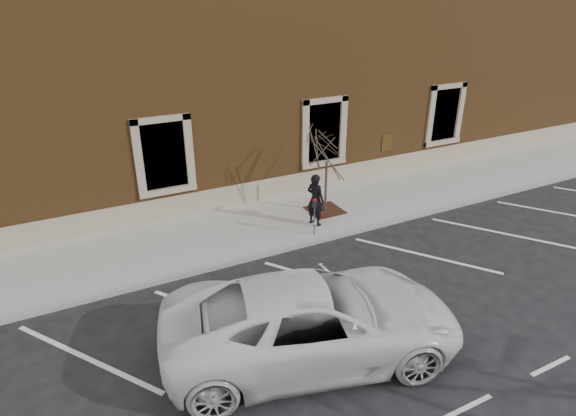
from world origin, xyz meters
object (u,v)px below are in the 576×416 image
parking_meter (315,210)px  sapling (327,147)px  white_truck (313,319)px  man (315,200)px

parking_meter → sapling: sapling is taller
sapling → white_truck: bearing=-123.5°
man → sapling: sapling is taller
sapling → white_truck: size_ratio=0.52×
parking_meter → white_truck: (-2.67, -4.54, -0.12)m
man → parking_meter: size_ratio=1.43×
parking_meter → white_truck: white_truck is taller
white_truck → man: bearing=-15.6°
sapling → parking_meter: bearing=-131.9°
parking_meter → white_truck: 5.27m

